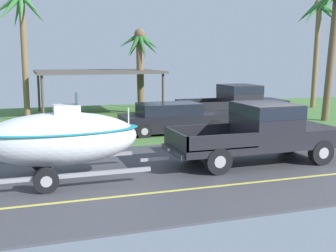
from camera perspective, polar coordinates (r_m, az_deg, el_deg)
ground at (r=22.11m, az=2.50°, el=0.19°), size 36.00×22.00×0.11m
pickup_truck_towing at (r=14.44m, az=12.53°, el=-0.50°), size 5.72×2.08×1.93m
boat_on_trailer at (r=12.40m, az=-14.10°, el=-1.59°), size 5.68×2.43×2.44m
parked_pickup_background at (r=23.28m, az=9.25°, el=3.22°), size 5.92×2.13×1.94m
parked_sedan_near at (r=19.35m, az=0.60°, el=0.95°), size 4.73×1.84×1.38m
carport_awning at (r=25.87m, az=-9.24°, el=6.95°), size 7.01×5.26×2.60m
palm_tree_near_left at (r=24.18m, az=20.87°, el=12.95°), size 2.71×3.25×6.93m
palm_tree_near_right at (r=30.36m, az=19.17°, el=12.61°), size 3.46×3.59×7.04m
palm_tree_mid at (r=25.26m, az=-18.70°, el=12.98°), size 3.09×2.81×6.93m
palm_tree_far_left at (r=25.98m, az=-3.71°, el=9.58°), size 2.55×2.99×5.03m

